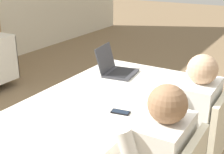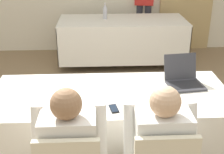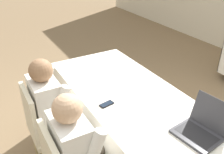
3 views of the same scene
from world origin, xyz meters
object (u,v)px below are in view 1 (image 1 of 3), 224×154
laptop (116,69)px  chair_near_right (198,145)px  cell_phone (121,112)px  person_white_shirt (186,122)px

laptop → chair_near_right: (-0.37, -0.89, -0.31)m
cell_phone → chair_near_right: 0.61m
chair_near_right → cell_phone: bearing=-57.8°
laptop → person_white_shirt: 0.88m
cell_phone → person_white_shirt: 0.48m
laptop → chair_near_right: 1.01m
laptop → person_white_shirt: person_white_shirt is taller
laptop → cell_phone: bearing=-155.2°
cell_phone → person_white_shirt: (0.29, -0.37, -0.11)m
cell_phone → person_white_shirt: person_white_shirt is taller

